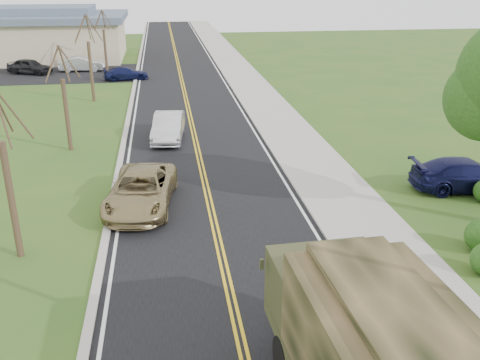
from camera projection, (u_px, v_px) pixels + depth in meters
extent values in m
cube|color=black|center=(182.00, 83.00, 47.37)|extent=(8.00, 120.00, 0.01)
cube|color=#9E998E|center=(229.00, 81.00, 47.91)|extent=(0.30, 120.00, 0.12)
cube|color=#9E998E|center=(248.00, 81.00, 48.15)|extent=(3.20, 120.00, 0.10)
cube|color=#9E998E|center=(135.00, 84.00, 46.80)|extent=(0.30, 120.00, 0.10)
cylinder|color=#38281C|center=(12.00, 201.00, 18.06)|extent=(0.24, 0.24, 4.20)
cylinder|color=#38281C|center=(13.00, 112.00, 17.13)|extent=(1.01, 0.33, 1.90)
cylinder|color=#38281C|center=(3.00, 111.00, 17.54)|extent=(0.13, 1.29, 1.74)
cylinder|color=#38281C|center=(2.00, 117.00, 16.60)|extent=(0.58, 0.90, 1.90)
cylinder|color=#38281C|center=(67.00, 115.00, 29.14)|extent=(0.24, 0.24, 3.96)
cylinder|color=#38281C|center=(70.00, 62.00, 28.27)|extent=(0.96, 0.32, 1.79)
cylinder|color=#38281C|center=(63.00, 62.00, 28.66)|extent=(0.12, 1.22, 1.65)
cylinder|color=#38281C|center=(52.00, 62.00, 28.19)|extent=(0.93, 0.41, 1.79)
cylinder|color=#38281C|center=(52.00, 65.00, 27.66)|extent=(0.75, 0.99, 1.67)
cylinder|color=#38281C|center=(64.00, 64.00, 27.77)|extent=(0.55, 0.85, 1.80)
cylinder|color=#38281C|center=(91.00, 72.00, 40.10)|extent=(0.24, 0.24, 4.44)
cylinder|color=#38281C|center=(94.00, 28.00, 39.12)|extent=(1.07, 0.35, 2.00)
cylinder|color=#38281C|center=(88.00, 28.00, 39.56)|extent=(0.13, 1.36, 1.84)
cylinder|color=#38281C|center=(80.00, 28.00, 39.03)|extent=(1.03, 0.46, 2.00)
cylinder|color=#38281C|center=(80.00, 30.00, 38.43)|extent=(0.83, 1.10, 1.87)
cylinder|color=#38281C|center=(90.00, 28.00, 38.56)|extent=(0.61, 0.95, 2.01)
cylinder|color=#38281C|center=(105.00, 52.00, 51.21)|extent=(0.24, 0.24, 4.08)
cylinder|color=#38281C|center=(108.00, 20.00, 50.31)|extent=(0.99, 0.33, 1.84)
cylinder|color=#38281C|center=(104.00, 20.00, 50.71)|extent=(0.13, 1.25, 1.69)
cylinder|color=#38281C|center=(98.00, 20.00, 50.23)|extent=(0.95, 0.42, 1.85)
cylinder|color=#38281C|center=(98.00, 21.00, 49.68)|extent=(0.77, 1.02, 1.72)
cylinder|color=#38281C|center=(105.00, 20.00, 49.79)|extent=(0.57, 0.88, 1.85)
cube|color=tan|center=(30.00, 40.00, 59.19)|extent=(20.00, 12.00, 4.20)
cube|color=#475466|center=(27.00, 17.00, 58.30)|extent=(21.00, 13.00, 0.70)
cube|color=#475466|center=(26.00, 11.00, 58.05)|extent=(14.00, 8.00, 0.90)
cube|color=black|center=(76.00, 74.00, 51.55)|extent=(18.00, 10.00, 0.02)
cylinder|color=black|center=(377.00, 349.00, 13.29)|extent=(0.44, 1.24, 1.22)
cube|color=#373A1F|center=(327.00, 289.00, 13.09)|extent=(2.75, 2.22, 1.55)
cube|color=black|center=(315.00, 261.00, 13.92)|extent=(2.44, 0.20, 0.78)
cube|color=black|center=(409.00, 327.00, 9.04)|extent=(2.04, 5.95, 0.28)
imported|color=#958254|center=(141.00, 190.00, 22.42)|extent=(3.29, 5.83, 1.54)
imported|color=silver|center=(168.00, 127.00, 31.38)|extent=(2.14, 4.84, 1.55)
imported|color=#0E1036|center=(466.00, 175.00, 24.20)|extent=(5.16, 2.46, 1.45)
imported|color=black|center=(30.00, 66.00, 51.15)|extent=(4.64, 3.33, 1.47)
imported|color=silver|center=(82.00, 64.00, 52.57)|extent=(4.36, 1.55, 1.43)
imported|color=#10153C|center=(126.00, 73.00, 48.55)|extent=(4.25, 2.33, 1.17)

